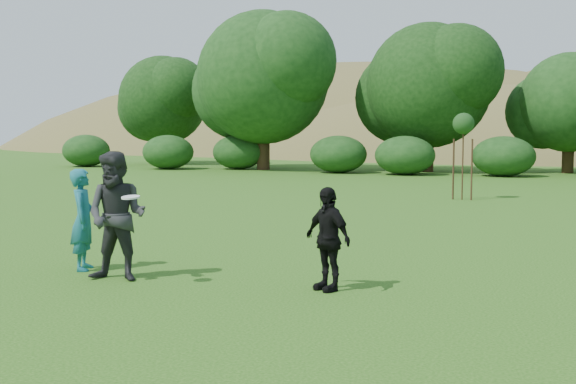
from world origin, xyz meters
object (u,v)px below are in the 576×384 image
object	(u,v)px
player_black	(327,239)
sapling	(463,126)
player_grey	(117,216)
player_teal	(83,220)

from	to	relation	value
player_black	sapling	world-z (taller)	sapling
player_grey	sapling	world-z (taller)	sapling
player_teal	sapling	world-z (taller)	sapling
player_black	sapling	xyz separation A→B (m)	(-1.08, 14.28, 1.67)
sapling	player_black	bearing A→B (deg)	-85.66
player_teal	player_black	bearing A→B (deg)	-115.63
player_grey	player_black	world-z (taller)	player_grey
player_black	sapling	bearing A→B (deg)	120.46
player_grey	sapling	distance (m)	15.25
player_grey	sapling	xyz separation A→B (m)	(2.08, 15.04, 1.43)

